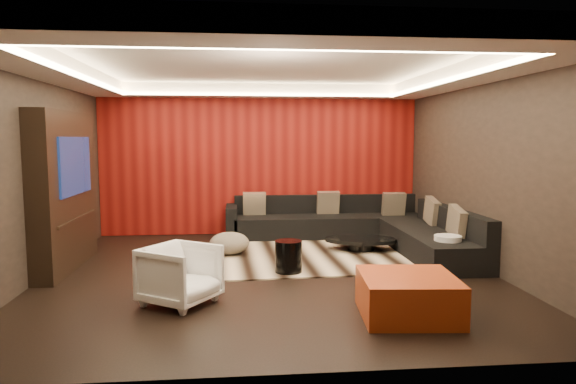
{
  "coord_description": "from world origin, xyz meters",
  "views": [
    {
      "loc": [
        -0.42,
        -6.81,
        1.83
      ],
      "look_at": [
        0.3,
        0.6,
        1.05
      ],
      "focal_mm": 32.0,
      "sensor_mm": 36.0,
      "label": 1
    }
  ],
  "objects": [
    {
      "name": "floor",
      "position": [
        0.0,
        0.0,
        -0.01
      ],
      "size": [
        6.0,
        6.0,
        0.02
      ],
      "primitive_type": "cube",
      "color": "black",
      "rests_on": "ground"
    },
    {
      "name": "ceiling",
      "position": [
        0.0,
        0.0,
        2.81
      ],
      "size": [
        6.0,
        6.0,
        0.02
      ],
      "primitive_type": "cube",
      "color": "silver",
      "rests_on": "ground"
    },
    {
      "name": "wall_back",
      "position": [
        0.0,
        3.01,
        1.4
      ],
      "size": [
        6.0,
        0.02,
        2.8
      ],
      "primitive_type": "cube",
      "color": "black",
      "rests_on": "ground"
    },
    {
      "name": "wall_left",
      "position": [
        -3.01,
        0.0,
        1.4
      ],
      "size": [
        0.02,
        6.0,
        2.8
      ],
      "primitive_type": "cube",
      "color": "black",
      "rests_on": "ground"
    },
    {
      "name": "wall_right",
      "position": [
        3.01,
        0.0,
        1.4
      ],
      "size": [
        0.02,
        6.0,
        2.8
      ],
      "primitive_type": "cube",
      "color": "black",
      "rests_on": "ground"
    },
    {
      "name": "red_feature_wall",
      "position": [
        0.0,
        2.97,
        1.4
      ],
      "size": [
        5.98,
        0.05,
        2.78
      ],
      "primitive_type": "cube",
      "color": "#6B0C0A",
      "rests_on": "ground"
    },
    {
      "name": "soffit_back",
      "position": [
        0.0,
        2.7,
        2.69
      ],
      "size": [
        6.0,
        0.6,
        0.22
      ],
      "primitive_type": "cube",
      "color": "silver",
      "rests_on": "ground"
    },
    {
      "name": "soffit_front",
      "position": [
        0.0,
        -2.7,
        2.69
      ],
      "size": [
        6.0,
        0.6,
        0.22
      ],
      "primitive_type": "cube",
      "color": "silver",
      "rests_on": "ground"
    },
    {
      "name": "soffit_left",
      "position": [
        -2.7,
        0.0,
        2.69
      ],
      "size": [
        0.6,
        4.8,
        0.22
      ],
      "primitive_type": "cube",
      "color": "silver",
      "rests_on": "ground"
    },
    {
      "name": "soffit_right",
      "position": [
        2.7,
        0.0,
        2.69
      ],
      "size": [
        0.6,
        4.8,
        0.22
      ],
      "primitive_type": "cube",
      "color": "silver",
      "rests_on": "ground"
    },
    {
      "name": "cove_back",
      "position": [
        0.0,
        2.36,
        2.6
      ],
      "size": [
        4.8,
        0.08,
        0.04
      ],
      "primitive_type": "cube",
      "color": "#FFD899",
      "rests_on": "ground"
    },
    {
      "name": "cove_front",
      "position": [
        0.0,
        -2.36,
        2.6
      ],
      "size": [
        4.8,
        0.08,
        0.04
      ],
      "primitive_type": "cube",
      "color": "#FFD899",
      "rests_on": "ground"
    },
    {
      "name": "cove_left",
      "position": [
        -2.36,
        0.0,
        2.6
      ],
      "size": [
        0.08,
        4.8,
        0.04
      ],
      "primitive_type": "cube",
      "color": "#FFD899",
      "rests_on": "ground"
    },
    {
      "name": "cove_right",
      "position": [
        2.36,
        0.0,
        2.6
      ],
      "size": [
        0.08,
        4.8,
        0.04
      ],
      "primitive_type": "cube",
      "color": "#FFD899",
      "rests_on": "ground"
    },
    {
      "name": "tv_surround",
      "position": [
        -2.85,
        0.6,
        1.1
      ],
      "size": [
        0.3,
        2.0,
        2.2
      ],
      "primitive_type": "cube",
      "color": "black",
      "rests_on": "ground"
    },
    {
      "name": "tv_screen",
      "position": [
        -2.69,
        0.6,
        1.45
      ],
      "size": [
        0.04,
        1.3,
        0.8
      ],
      "primitive_type": "cube",
      "color": "black",
      "rests_on": "ground"
    },
    {
      "name": "tv_shelf",
      "position": [
        -2.69,
        0.6,
        0.7
      ],
      "size": [
        0.04,
        1.6,
        0.04
      ],
      "primitive_type": "cube",
      "color": "black",
      "rests_on": "ground"
    },
    {
      "name": "rug",
      "position": [
        1.18,
        1.24,
        0.01
      ],
      "size": [
        4.15,
        3.2,
        0.02
      ],
      "primitive_type": "cube",
      "rotation": [
        0.0,
        0.0,
        0.05
      ],
      "color": "beige",
      "rests_on": "floor"
    },
    {
      "name": "coffee_table",
      "position": [
        1.56,
        1.25,
        0.12
      ],
      "size": [
        1.37,
        1.37,
        0.2
      ],
      "primitive_type": "cylinder",
      "rotation": [
        0.0,
        0.0,
        -0.2
      ],
      "color": "black",
      "rests_on": "rug"
    },
    {
      "name": "drum_stool",
      "position": [
        0.25,
        -0.01,
        0.24
      ],
      "size": [
        0.43,
        0.43,
        0.43
      ],
      "primitive_type": "cylinder",
      "rotation": [
        0.0,
        0.0,
        0.21
      ],
      "color": "black",
      "rests_on": "rug"
    },
    {
      "name": "striped_pouf",
      "position": [
        -0.57,
        1.17,
        0.19
      ],
      "size": [
        0.66,
        0.66,
        0.34
      ],
      "primitive_type": "ellipsoid",
      "rotation": [
        0.0,
        0.0,
        0.06
      ],
      "color": "beige",
      "rests_on": "rug"
    },
    {
      "name": "white_side_table",
      "position": [
        2.5,
        0.03,
        0.24
      ],
      "size": [
        0.4,
        0.4,
        0.47
      ],
      "primitive_type": "cylinder",
      "rotation": [
        0.0,
        0.0,
        -0.07
      ],
      "color": "silver",
      "rests_on": "floor"
    },
    {
      "name": "orange_ottoman",
      "position": [
        1.31,
        -1.8,
        0.21
      ],
      "size": [
        1.04,
        1.04,
        0.42
      ],
      "primitive_type": "cube",
      "rotation": [
        0.0,
        0.0,
        -0.09
      ],
      "color": "#AA5016",
      "rests_on": "floor"
    },
    {
      "name": "armchair",
      "position": [
        -1.07,
        -1.19,
        0.33
      ],
      "size": [
        1.0,
        0.99,
        0.66
      ],
      "primitive_type": "imported",
      "rotation": [
        0.0,
        0.0,
        0.97
      ],
      "color": "white",
      "rests_on": "floor"
    },
    {
      "name": "sectional_sofa",
      "position": [
        1.73,
        1.86,
        0.26
      ],
      "size": [
        3.65,
        3.5,
        0.75
      ],
      "color": "black",
      "rests_on": "floor"
    },
    {
      "name": "throw_pillows",
      "position": [
        1.82,
        1.88,
        0.62
      ],
      "size": [
        3.18,
        2.78,
        0.5
      ],
      "color": "#C0AA8C",
      "rests_on": "sectional_sofa"
    }
  ]
}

